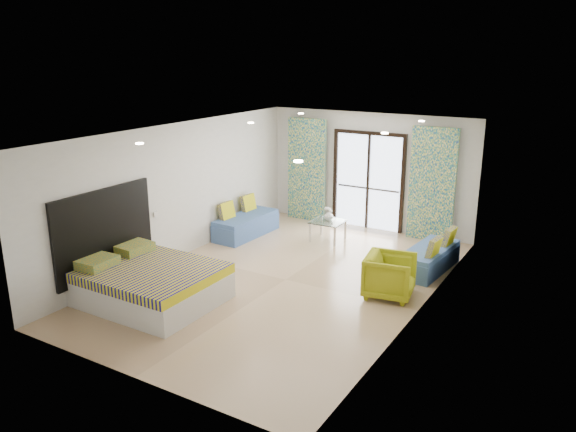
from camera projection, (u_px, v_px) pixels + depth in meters
The scene contains 24 objects.
floor at pixel (286, 280), 10.29m from camera, with size 5.00×7.50×0.01m, color tan, non-canonical shape.
ceiling at pixel (285, 132), 9.52m from camera, with size 5.00×7.50×0.01m, color silver, non-canonical shape.
wall_back at pixel (369, 171), 12.99m from camera, with size 5.00×0.01×2.70m, color silver, non-canonical shape.
wall_front at pixel (126, 280), 6.82m from camera, with size 5.00×0.01×2.70m, color silver, non-canonical shape.
wall_left at pixel (178, 191), 11.13m from camera, with size 0.01×7.50×2.70m, color silver, non-canonical shape.
wall_right at pixel (424, 231), 8.67m from camera, with size 0.01×7.50×2.70m, color silver, non-canonical shape.
balcony_door at pixel (368, 175), 12.99m from camera, with size 1.76×0.08×2.28m.
balcony_rail at pixel (368, 188), 13.09m from camera, with size 1.52×0.03×0.04m, color #595451.
curtain_left at pixel (307, 170), 13.63m from camera, with size 1.00×0.10×2.50m, color white.
curtain_right at pixel (432, 185), 12.11m from camera, with size 1.00×0.10×2.50m, color white.
downlight_a at pixel (140, 143), 8.57m from camera, with size 0.12×0.12×0.02m, color #FFE0B2.
downlight_b at pixel (298, 161), 7.19m from camera, with size 0.12×0.12×0.02m, color #FFE0B2.
downlight_c at pixel (251, 123), 11.04m from camera, with size 0.12×0.12×0.02m, color #FFE0B2.
downlight_d at pixel (385, 133), 9.66m from camera, with size 0.12×0.12×0.02m, color #FFE0B2.
downlight_e at pixel (301, 113), 12.69m from camera, with size 0.12×0.12×0.02m, color #FFE0B2.
downlight_f at pixel (421, 121), 11.31m from camera, with size 0.12×0.12×0.02m, color #FFE0B2.
headboard at pixel (105, 232), 9.61m from camera, with size 0.06×2.10×1.50m, color black.
switch_plate at pixel (156, 214), 10.64m from camera, with size 0.02×0.10×0.10m, color silver.
bed at pixel (150, 283), 9.34m from camera, with size 2.18×1.78×0.75m.
daybed_left at pixel (246, 224), 12.70m from camera, with size 0.72×1.72×0.84m.
daybed_right at pixel (430, 258), 10.66m from camera, with size 0.78×1.67×0.80m.
coffee_table at pixel (328, 223), 12.32m from camera, with size 0.70×0.70×0.78m.
vase at pixel (329, 215), 12.35m from camera, with size 0.20×0.21×0.20m, color white.
armchair at pixel (390, 274), 9.49m from camera, with size 0.79×0.74×0.81m, color #969C14.
Camera 1 is at (4.93, -8.16, 4.03)m, focal length 35.00 mm.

